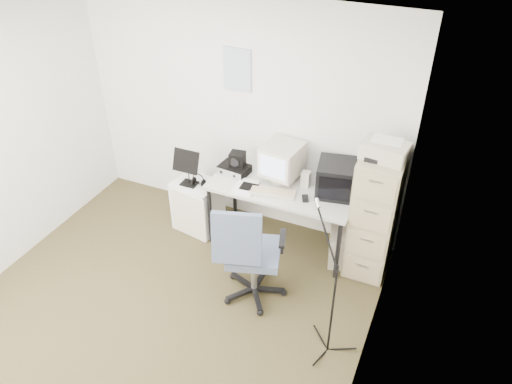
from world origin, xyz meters
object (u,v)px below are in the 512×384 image
at_px(filing_cabinet, 375,213).
at_px(office_chair, 254,251).
at_px(desk, 282,215).
at_px(side_cart, 198,205).

bearing_deg(filing_cabinet, office_chair, -136.74).
height_order(desk, side_cart, desk).
height_order(filing_cabinet, desk, filing_cabinet).
height_order(filing_cabinet, side_cart, filing_cabinet).
xyz_separation_m(desk, office_chair, (0.04, -0.83, 0.17)).
relative_size(filing_cabinet, side_cart, 2.19).
distance_m(filing_cabinet, desk, 0.99).
xyz_separation_m(filing_cabinet, office_chair, (-0.91, -0.86, -0.12)).
distance_m(desk, side_cart, 0.96).
xyz_separation_m(filing_cabinet, side_cart, (-1.90, -0.16, -0.35)).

